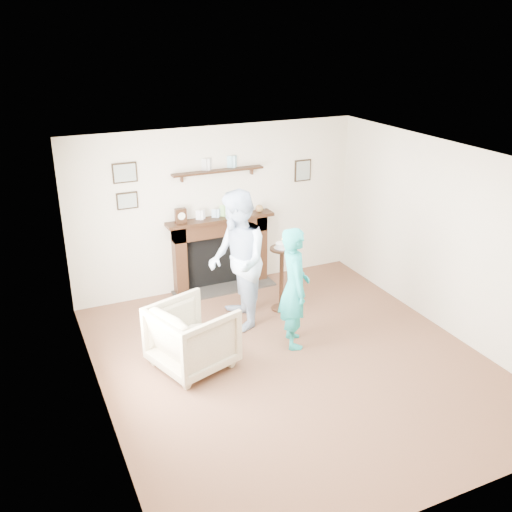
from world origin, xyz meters
The scene contains 6 objects.
ground centered at (0.00, 0.00, 0.00)m, with size 5.00×5.00×0.00m, color brown.
room_shell centered at (0.00, 0.69, 1.62)m, with size 4.54×5.02×2.52m.
armchair centered at (-1.13, 0.43, 0.00)m, with size 0.85×0.88×0.80m, color tan.
man centered at (-0.24, 1.15, 0.00)m, with size 0.92×0.72×1.90m, color silver.
woman centered at (0.21, 0.40, 0.00)m, with size 0.58×0.38×1.59m, color #1FB3B5.
pedestal_table centered at (0.51, 1.32, 0.67)m, with size 0.34×0.34×1.09m.
Camera 1 is at (-2.89, -5.26, 3.85)m, focal length 40.00 mm.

